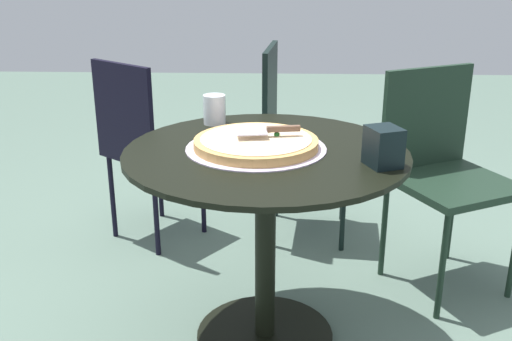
% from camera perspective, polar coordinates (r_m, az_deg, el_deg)
% --- Properties ---
extents(ground_plane, '(10.00, 10.00, 0.00)m').
position_cam_1_polar(ground_plane, '(2.28, 0.83, -15.40)').
color(ground_plane, slate).
extents(patio_table, '(0.93, 0.93, 0.71)m').
position_cam_1_polar(patio_table, '(2.02, 0.91, -3.22)').
color(patio_table, black).
rests_on(patio_table, ground).
extents(pizza_on_tray, '(0.46, 0.46, 0.05)m').
position_cam_1_polar(pizza_on_tray, '(1.96, 0.00, 2.56)').
color(pizza_on_tray, silver).
rests_on(pizza_on_tray, patio_table).
extents(pizza_server, '(0.09, 0.22, 0.02)m').
position_cam_1_polar(pizza_server, '(1.97, 1.17, 3.83)').
color(pizza_server, silver).
rests_on(pizza_server, pizza_on_tray).
extents(drinking_cup, '(0.08, 0.08, 0.11)m').
position_cam_1_polar(drinking_cup, '(2.25, -3.95, 5.77)').
color(drinking_cup, silver).
rests_on(drinking_cup, patio_table).
extents(napkin_dispenser, '(0.13, 0.12, 0.12)m').
position_cam_1_polar(napkin_dispenser, '(1.83, 11.95, 2.21)').
color(napkin_dispenser, black).
rests_on(napkin_dispenser, patio_table).
extents(patio_chair_near, '(0.51, 0.51, 0.87)m').
position_cam_1_polar(patio_chair_near, '(2.82, -10.66, 2.90)').
color(patio_chair_near, black).
rests_on(patio_chair_near, ground).
extents(patio_chair_far, '(0.44, 0.44, 0.91)m').
position_cam_1_polar(patio_chair_far, '(2.86, 3.44, 3.80)').
color(patio_chair_far, black).
rests_on(patio_chair_far, ground).
extents(patio_chair_corner, '(0.57, 0.57, 0.89)m').
position_cam_1_polar(patio_chair_corner, '(2.54, 17.16, 0.77)').
color(patio_chair_corner, '#1B2F21').
rests_on(patio_chair_corner, ground).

